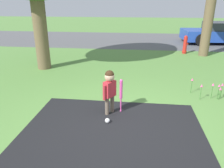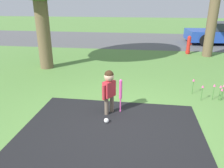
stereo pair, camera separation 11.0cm
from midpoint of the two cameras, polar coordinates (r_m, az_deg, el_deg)
name	(u,v)px [view 2 (the right image)]	position (r m, az deg, el deg)	size (l,w,h in m)	color
ground_plane	(122,125)	(4.21, 3.37, -10.61)	(60.00, 60.00, 0.00)	#5B8C42
street_strip	(139,40)	(13.68, 7.20, 11.41)	(40.00, 6.00, 0.01)	#59595B
child	(109,86)	(4.36, -0.04, -0.53)	(0.26, 0.33, 0.93)	#6B5B4C
baseball_bat	(121,91)	(4.46, 2.97, -1.87)	(0.06, 0.06, 0.73)	#E54CA5
sports_ball	(106,120)	(4.25, -0.73, -9.52)	(0.09, 0.09, 0.09)	white
fire_hydrant	(189,45)	(10.33, 19.66, 9.53)	(0.23, 0.20, 0.80)	red
parked_car	(224,33)	(13.73, 27.50, 11.64)	(3.93, 2.23, 1.14)	#2347AD
flower_bed	(213,87)	(5.66, 25.31, -0.64)	(0.69, 0.44, 0.40)	#38702D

